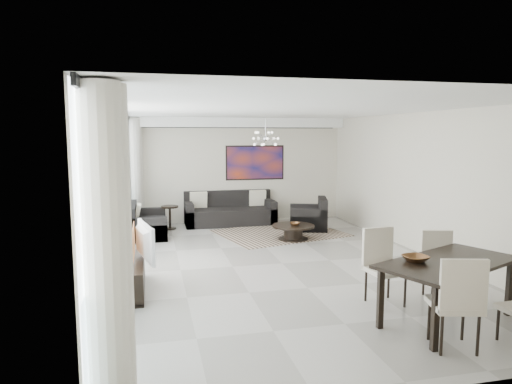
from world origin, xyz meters
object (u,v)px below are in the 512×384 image
object	(u,v)px
sofa_main	(230,213)
tv_console	(130,276)
dining_table	(449,267)
television	(140,242)
coffee_table	(293,231)

from	to	relation	value
sofa_main	tv_console	distance (m)	5.59
tv_console	dining_table	bearing A→B (deg)	-27.71
tv_console	television	world-z (taller)	television
sofa_main	dining_table	size ratio (longest dim) A/B	1.11
coffee_table	television	size ratio (longest dim) A/B	0.99
coffee_table	sofa_main	world-z (taller)	sofa_main
television	dining_table	bearing A→B (deg)	-131.23
tv_console	television	xyz separation A→B (m)	(0.16, 0.02, 0.53)
television	dining_table	xyz separation A→B (m)	(3.93, -2.17, -0.04)
television	dining_table	size ratio (longest dim) A/B	0.46
coffee_table	dining_table	xyz separation A→B (m)	(0.52, -4.95, 0.54)
television	sofa_main	bearing A→B (deg)	-36.95
sofa_main	dining_table	world-z (taller)	sofa_main
coffee_table	television	xyz separation A→B (m)	(-3.41, -2.78, 0.58)
coffee_table	television	world-z (taller)	television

